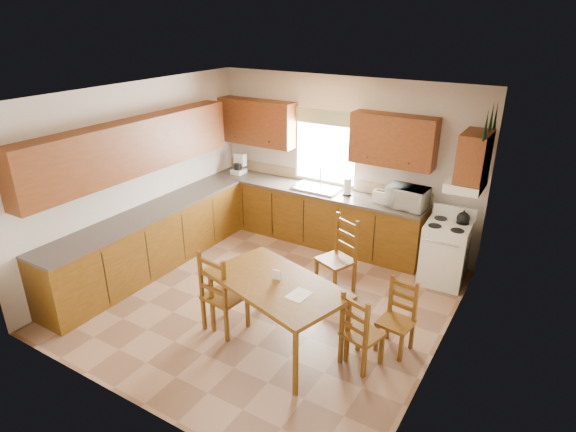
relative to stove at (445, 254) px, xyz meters
The scene contains 35 objects.
floor 2.58m from the stove, 137.76° to the right, with size 4.50×4.50×0.00m, color #8E694D.
ceiling 3.40m from the stove, 137.76° to the right, with size 4.50×4.50×0.00m, color olive.
wall_left 4.56m from the stove, 157.54° to the right, with size 4.50×4.50×0.00m, color beige.
wall_right 1.97m from the stove, 77.77° to the right, with size 4.50×4.50×0.00m, color beige.
wall_back 2.16m from the stove, 163.89° to the left, with size 4.50×4.50×0.00m, color beige.
wall_front 4.48m from the stove, 115.41° to the right, with size 4.50×4.50×0.00m, color beige.
lower_cab_back 2.27m from the stove, behind, with size 3.75×0.60×0.88m, color brown.
lower_cab_left 4.26m from the stove, 154.13° to the right, with size 0.60×3.60×0.88m, color brown.
counter_back 2.31m from the stove, behind, with size 3.75×0.63×0.04m, color #4A4039.
counter_left 4.28m from the stove, 154.13° to the right, with size 0.63×3.60×0.04m, color #4A4039.
backsplash 2.39m from the stove, 166.71° to the left, with size 3.75×0.01×0.18m, color #9F8961.
upper_cab_back_left 3.73m from the stove, behind, with size 1.41×0.33×0.75m, color brown.
upper_cab_back_right 1.79m from the stove, 159.63° to the left, with size 1.25×0.33×0.75m, color brown.
upper_cab_left 4.60m from the stove, 154.90° to the right, with size 0.33×3.60×0.75m, color brown.
upper_cab_stove 1.48m from the stove, 15.95° to the right, with size 0.33×0.62×0.62m, color brown.
range_hood 1.10m from the stove, 20.86° to the right, with size 0.44×0.62×0.12m, color silver.
window_frame 2.50m from the stove, 166.76° to the left, with size 1.13×0.02×1.18m, color silver.
window_pane 2.50m from the stove, 166.89° to the left, with size 1.05×0.01×1.10m, color white.
window_valance 2.76m from the stove, 167.51° to the left, with size 1.19×0.01×0.24m, color #405D30.
sink_basin 2.25m from the stove, behind, with size 0.75×0.45×0.04m, color silver.
pine_decal_a 2.01m from the stove, 48.82° to the right, with size 0.22×0.22×0.36m, color black.
pine_decal_b 2.01m from the stove, ahead, with size 0.22×0.22×0.36m, color black.
pine_decal_c 1.99m from the stove, 38.54° to the left, with size 0.22×0.22×0.36m, color black.
stove is the anchor object (origin of this frame).
coffeemaker 3.84m from the stove, behind, with size 0.20×0.24×0.34m, color silver.
paper_towel 1.79m from the stove, behind, with size 0.12×0.12×0.27m, color white.
toaster 1.26m from the stove, 167.84° to the left, with size 0.22×0.14×0.18m, color silver.
microwave 0.97m from the stove, 160.44° to the left, with size 0.53×0.38×0.32m, color silver.
dining_table 2.75m from the stove, 117.13° to the right, with size 1.57×0.90×0.84m, color brown.
chair_near_left 3.17m from the stove, 128.17° to the right, with size 0.44×0.42×1.06m, color brown.
chair_near_right 2.26m from the stove, 97.47° to the right, with size 0.38×0.36×0.91m, color brown.
chair_far_left 1.57m from the stove, 140.76° to the right, with size 0.44×0.42×1.05m, color brown.
chair_far_right 1.82m from the stove, 91.96° to the right, with size 0.36×0.34×0.85m, color brown.
table_paper 2.73m from the stove, 109.72° to the right, with size 0.20×0.26×0.00m, color white.
table_card 2.75m from the stove, 118.15° to the right, with size 0.09×0.02×0.12m, color white.
Camera 1 is at (3.11, -4.59, 3.58)m, focal length 30.00 mm.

